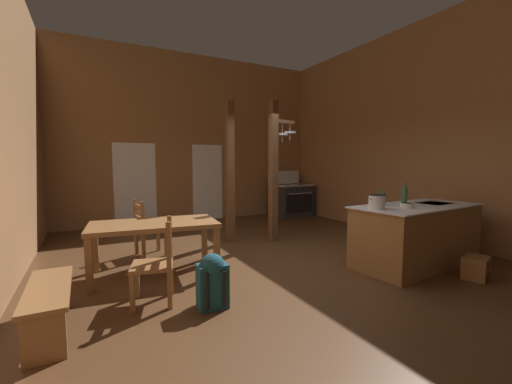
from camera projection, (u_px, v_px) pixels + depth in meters
ground_plane at (280, 267)px, 4.96m from camera, size 7.65×9.41×0.10m
wall_back at (194, 139)px, 8.61m from camera, size 7.65×0.14×4.40m
wall_right at (429, 131)px, 6.37m from camera, size 0.14×9.41×4.40m
glazed_door_back_left at (135, 185)px, 7.93m from camera, size 1.00×0.01×2.05m
glazed_panel_back_right at (208, 182)px, 8.81m from camera, size 0.84×0.01×2.05m
kitchen_island at (416, 235)px, 4.93m from camera, size 2.23×1.14×0.92m
stove_range at (291, 200)px, 9.37m from camera, size 1.20×0.90×1.32m
support_post_with_pot_rack at (275, 167)px, 6.27m from camera, size 0.62×0.28×2.75m
support_post_center at (230, 173)px, 6.22m from camera, size 0.14×0.14×2.75m
step_stool at (476, 266)px, 4.34m from camera, size 0.43×0.37×0.30m
dining_table at (154, 229)px, 4.47m from camera, size 1.79×1.07×0.74m
ladderback_chair_near_window at (148, 229)px, 5.37m from camera, size 0.50×0.50×0.95m
ladderback_chair_by_post at (157, 263)px, 3.57m from camera, size 0.54×0.54×0.95m
bench_along_left_wall at (49, 301)px, 2.95m from camera, size 0.37×1.16×0.44m
backpack at (212, 279)px, 3.46m from camera, size 0.33×0.32×0.60m
stockpot_on_counter at (377, 202)px, 4.48m from camera, size 0.30×0.23×0.20m
mixing_bowl_on_counter at (407, 205)px, 4.61m from camera, size 0.19×0.19×0.07m
bottle_tall_on_counter at (405, 196)px, 4.93m from camera, size 0.08×0.08×0.35m
bottle_short_on_counter at (383, 198)px, 4.89m from camera, size 0.08×0.08×0.26m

